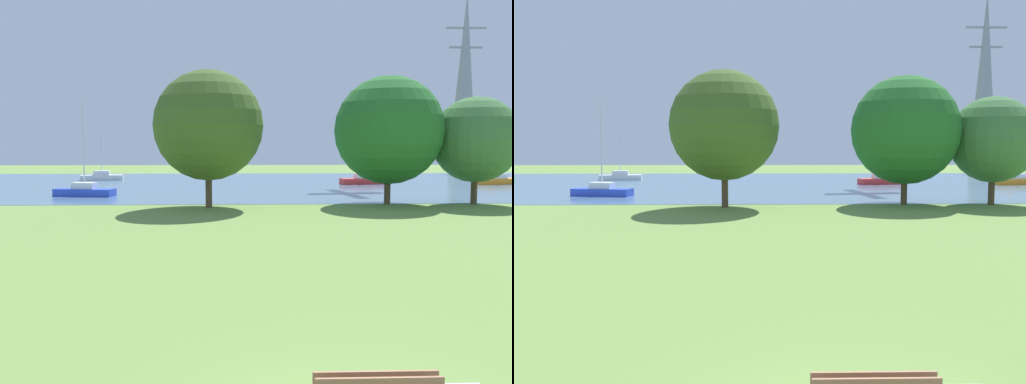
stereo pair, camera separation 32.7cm
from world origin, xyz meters
The scene contains 10 objects.
ground_plane centered at (0.00, 22.00, 0.00)m, with size 160.00×160.00×0.00m, color olive.
water_surface centered at (0.00, 50.00, 0.01)m, with size 140.00×40.00×0.02m, color slate.
sailboat_white centered at (-17.77, 56.05, 0.45)m, with size 4.98×2.24×5.63m.
sailboat_red centered at (11.39, 48.83, 0.45)m, with size 4.98×2.27×5.55m.
sailboat_orange centered at (25.41, 48.09, 0.44)m, with size 5.02×2.68×5.26m.
sailboat_blue centered at (-14.29, 36.48, 0.47)m, with size 4.99×2.32×7.71m.
tree_west_far centered at (-3.83, 28.39, 5.43)m, with size 7.27×7.27×9.07m.
tree_east_far centered at (8.61, 29.98, 5.17)m, with size 7.54×7.54×8.95m.
tree_west_near centered at (14.66, 29.66, 4.51)m, with size 5.96×5.96×7.50m.
electricity_pylon centered at (34.14, 77.57, 14.01)m, with size 6.40×4.40×28.00m.
Camera 1 is at (-1.96, -7.16, 4.19)m, focal length 37.61 mm.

